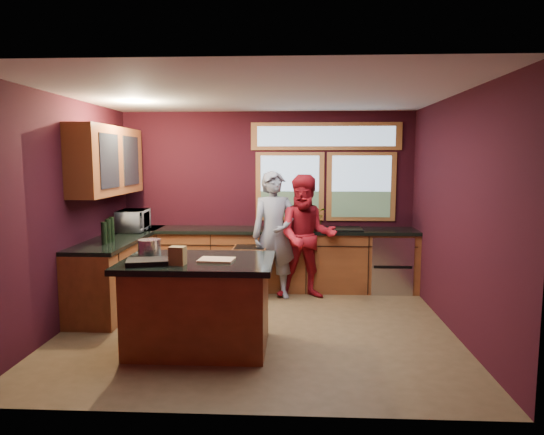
# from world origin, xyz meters

# --- Properties ---
(floor) EXTENTS (4.50, 4.50, 0.00)m
(floor) POSITION_xyz_m (0.00, 0.00, 0.00)
(floor) COLOR brown
(floor) RESTS_ON ground
(room_shell) EXTENTS (4.52, 4.02, 2.71)m
(room_shell) POSITION_xyz_m (-0.60, 0.32, 1.80)
(room_shell) COLOR black
(room_shell) RESTS_ON ground
(back_counter) EXTENTS (4.50, 0.64, 0.93)m
(back_counter) POSITION_xyz_m (0.20, 1.70, 0.46)
(back_counter) COLOR #582D14
(back_counter) RESTS_ON floor
(left_counter) EXTENTS (0.64, 2.30, 0.93)m
(left_counter) POSITION_xyz_m (-1.95, 0.85, 0.47)
(left_counter) COLOR #582D14
(left_counter) RESTS_ON floor
(island) EXTENTS (1.55, 1.05, 0.95)m
(island) POSITION_xyz_m (-0.56, -0.68, 0.48)
(island) COLOR #582D14
(island) RESTS_ON floor
(person_grey) EXTENTS (0.74, 0.58, 1.81)m
(person_grey) POSITION_xyz_m (0.14, 1.23, 0.90)
(person_grey) COLOR slate
(person_grey) RESTS_ON floor
(person_red) EXTENTS (0.88, 0.69, 1.76)m
(person_red) POSITION_xyz_m (0.60, 1.25, 0.88)
(person_red) COLOR maroon
(person_red) RESTS_ON floor
(microwave) EXTENTS (0.41, 0.58, 0.31)m
(microwave) POSITION_xyz_m (-1.92, 1.35, 1.08)
(microwave) COLOR #999999
(microwave) RESTS_ON left_counter
(potted_plant) EXTENTS (0.29, 0.25, 0.32)m
(potted_plant) POSITION_xyz_m (0.76, 1.75, 1.09)
(potted_plant) COLOR #999999
(potted_plant) RESTS_ON back_counter
(paper_towel) EXTENTS (0.12, 0.12, 0.28)m
(paper_towel) POSITION_xyz_m (0.09, 1.70, 1.07)
(paper_towel) COLOR white
(paper_towel) RESTS_ON back_counter
(cutting_board) EXTENTS (0.37, 0.28, 0.02)m
(cutting_board) POSITION_xyz_m (-0.36, -0.73, 0.95)
(cutting_board) COLOR tan
(cutting_board) RESTS_ON island
(stock_pot) EXTENTS (0.24, 0.24, 0.18)m
(stock_pot) POSITION_xyz_m (-1.11, -0.53, 1.03)
(stock_pot) COLOR silver
(stock_pot) RESTS_ON island
(paper_bag) EXTENTS (0.16, 0.14, 0.18)m
(paper_bag) POSITION_xyz_m (-0.71, -0.93, 1.03)
(paper_bag) COLOR brown
(paper_bag) RESTS_ON island
(black_tray) EXTENTS (0.45, 0.37, 0.05)m
(black_tray) POSITION_xyz_m (-1.01, -0.93, 0.97)
(black_tray) COLOR black
(black_tray) RESTS_ON island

